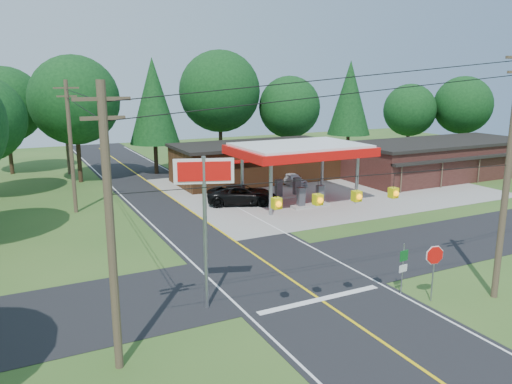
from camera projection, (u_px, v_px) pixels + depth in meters
name	position (u px, v px, depth m)	size (l,w,h in m)	color
ground	(282.00, 274.00, 26.28)	(120.00, 120.00, 0.00)	#2B521D
main_highway	(282.00, 273.00, 26.28)	(8.00, 120.00, 0.02)	black
cross_road	(282.00, 273.00, 26.28)	(70.00, 7.00, 0.02)	black
lane_center_yellow	(282.00, 273.00, 26.28)	(0.15, 110.00, 0.00)	yellow
gas_canopy	(299.00, 151.00, 40.62)	(10.60, 7.40, 4.88)	gray
convenience_store	(255.00, 162.00, 50.27)	(16.40, 7.55, 3.80)	#543018
strip_building	(439.00, 159.00, 52.07)	(20.40, 8.75, 3.80)	#371916
utility_pole_near_right	(508.00, 172.00, 22.17)	(1.80, 0.30, 11.50)	#473828
utility_pole_near_left	(110.00, 227.00, 16.61)	(1.80, 0.30, 10.00)	#473828
utility_pole_far_left	(71.00, 145.00, 37.30)	(1.80, 0.30, 10.00)	#473828
utility_pole_north	(66.00, 130.00, 52.87)	(0.30, 0.30, 9.50)	#473828
overhead_beacons	(338.00, 180.00, 19.25)	(17.04, 2.04, 1.03)	black
treeline_backdrop	(162.00, 107.00, 45.90)	(70.27, 51.59, 13.30)	#332316
suv_car	(242.00, 195.00, 40.71)	(5.73, 5.73, 1.59)	black
sedan_car	(293.00, 179.00, 47.97)	(3.57, 3.57, 1.22)	white
big_stop_sign	(205.00, 197.00, 21.21)	(2.43, 0.92, 6.87)	gray
octagonal_stop_sign	(434.00, 260.00, 22.57)	(0.92, 0.24, 2.71)	gray
route_sign_post	(403.00, 264.00, 23.43)	(0.52, 0.11, 2.52)	gray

